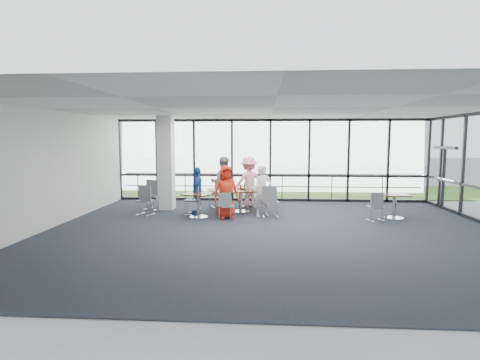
# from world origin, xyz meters

# --- Properties ---
(floor) EXTENTS (12.00, 10.00, 0.02)m
(floor) POSITION_xyz_m (0.00, 0.00, -0.01)
(floor) COLOR #20232F
(floor) RESTS_ON ground
(ceiling) EXTENTS (12.00, 10.00, 0.04)m
(ceiling) POSITION_xyz_m (0.00, 0.00, 3.20)
(ceiling) COLOR white
(ceiling) RESTS_ON ground
(wall_left) EXTENTS (0.10, 10.00, 3.20)m
(wall_left) POSITION_xyz_m (-6.00, 0.00, 1.60)
(wall_left) COLOR silver
(wall_left) RESTS_ON ground
(wall_front) EXTENTS (12.00, 0.10, 3.20)m
(wall_front) POSITION_xyz_m (0.00, -5.00, 1.60)
(wall_front) COLOR silver
(wall_front) RESTS_ON ground
(curtain_wall_back) EXTENTS (12.00, 0.10, 3.20)m
(curtain_wall_back) POSITION_xyz_m (0.00, 5.00, 1.60)
(curtain_wall_back) COLOR white
(curtain_wall_back) RESTS_ON ground
(exit_door) EXTENTS (0.12, 1.60, 2.10)m
(exit_door) POSITION_xyz_m (6.00, 3.75, 1.05)
(exit_door) COLOR black
(exit_door) RESTS_ON ground
(structural_column) EXTENTS (0.50, 0.50, 3.20)m
(structural_column) POSITION_xyz_m (-3.60, 3.00, 1.60)
(structural_column) COLOR white
(structural_column) RESTS_ON ground
(apron) EXTENTS (80.00, 70.00, 0.02)m
(apron) POSITION_xyz_m (0.00, 10.00, -0.02)
(apron) COLOR slate
(apron) RESTS_ON ground
(grass_strip) EXTENTS (80.00, 5.00, 0.01)m
(grass_strip) POSITION_xyz_m (0.00, 8.00, 0.01)
(grass_strip) COLOR #355F1D
(grass_strip) RESTS_ON ground
(hangar_main) EXTENTS (24.00, 10.00, 6.00)m
(hangar_main) POSITION_xyz_m (4.00, 32.00, 3.00)
(hangar_main) COLOR silver
(hangar_main) RESTS_ON ground
(hangar_aux) EXTENTS (10.00, 6.00, 4.00)m
(hangar_aux) POSITION_xyz_m (-18.00, 28.00, 2.00)
(hangar_aux) COLOR silver
(hangar_aux) RESTS_ON ground
(guard_rail) EXTENTS (12.00, 0.06, 0.06)m
(guard_rail) POSITION_xyz_m (0.00, 5.60, 0.50)
(guard_rail) COLOR #2D2D33
(guard_rail) RESTS_ON ground
(main_table) EXTENTS (2.29, 1.65, 0.75)m
(main_table) POSITION_xyz_m (-1.01, 2.63, 0.64)
(main_table) COLOR #3A180E
(main_table) RESTS_ON ground
(side_table_left) EXTENTS (1.06, 1.06, 0.75)m
(side_table_left) POSITION_xyz_m (-2.24, 1.64, 0.62)
(side_table_left) COLOR #3A180E
(side_table_left) RESTS_ON ground
(side_table_right) EXTENTS (0.76, 0.76, 0.75)m
(side_table_right) POSITION_xyz_m (3.72, 1.87, 0.61)
(side_table_right) COLOR #3A180E
(side_table_right) RESTS_ON ground
(diner_near_left) EXTENTS (0.93, 0.78, 1.62)m
(diner_near_left) POSITION_xyz_m (-1.39, 1.57, 0.81)
(diner_near_left) COLOR red
(diner_near_left) RESTS_ON ground
(diner_near_right) EXTENTS (0.71, 0.65, 1.60)m
(diner_near_right) POSITION_xyz_m (-0.27, 1.98, 0.80)
(diner_near_right) COLOR white
(diner_near_right) RESTS_ON ground
(diner_far_left) EXTENTS (0.93, 0.63, 1.80)m
(diner_far_left) POSITION_xyz_m (-1.68, 3.34, 0.90)
(diner_far_left) COLOR gray
(diner_far_left) RESTS_ON ground
(diner_far_right) EXTENTS (1.30, 1.04, 1.80)m
(diner_far_right) POSITION_xyz_m (-0.78, 3.64, 0.90)
(diner_far_right) COLOR pink
(diner_far_right) RESTS_ON ground
(diner_end) EXTENTS (0.57, 0.93, 1.52)m
(diner_end) POSITION_xyz_m (-2.38, 2.21, 0.76)
(diner_end) COLOR #234DA5
(diner_end) RESTS_ON ground
(chair_main_nl) EXTENTS (0.49, 0.49, 0.81)m
(chair_main_nl) POSITION_xyz_m (-1.34, 1.40, 0.41)
(chair_main_nl) COLOR slate
(chair_main_nl) RESTS_ON ground
(chair_main_nr) EXTENTS (0.54, 0.54, 0.97)m
(chair_main_nr) POSITION_xyz_m (-0.04, 1.84, 0.49)
(chair_main_nr) COLOR slate
(chair_main_nr) RESTS_ON ground
(chair_main_fl) EXTENTS (0.58, 0.58, 0.89)m
(chair_main_fl) POSITION_xyz_m (-1.88, 3.49, 0.45)
(chair_main_fl) COLOR slate
(chair_main_fl) RESTS_ON ground
(chair_main_fr) EXTENTS (0.54, 0.54, 0.82)m
(chair_main_fr) POSITION_xyz_m (-0.85, 3.75, 0.41)
(chair_main_fr) COLOR slate
(chair_main_fr) RESTS_ON ground
(chair_main_end) EXTENTS (0.46, 0.46, 0.92)m
(chair_main_end) POSITION_xyz_m (-2.53, 2.11, 0.46)
(chair_main_end) COLOR slate
(chair_main_end) RESTS_ON ground
(chair_spare_la) EXTENTS (0.57, 0.57, 0.93)m
(chair_spare_la) POSITION_xyz_m (-4.00, 1.88, 0.47)
(chair_spare_la) COLOR slate
(chair_spare_la) RESTS_ON ground
(chair_spare_lb) EXTENTS (0.63, 0.63, 0.98)m
(chair_spare_lb) POSITION_xyz_m (-4.05, 2.85, 0.49)
(chair_spare_lb) COLOR slate
(chair_spare_lb) RESTS_ON ground
(chair_spare_r) EXTENTS (0.51, 0.51, 0.86)m
(chair_spare_r) POSITION_xyz_m (3.07, 1.43, 0.43)
(chair_spare_r) COLOR slate
(chair_spare_r) RESTS_ON ground
(plate_nl) EXTENTS (0.25, 0.25, 0.01)m
(plate_nl) POSITION_xyz_m (-1.45, 2.11, 0.76)
(plate_nl) COLOR white
(plate_nl) RESTS_ON main_table
(plate_nr) EXTENTS (0.28, 0.28, 0.01)m
(plate_nr) POSITION_xyz_m (-0.36, 2.44, 0.76)
(plate_nr) COLOR white
(plate_nr) RESTS_ON main_table
(plate_fl) EXTENTS (0.27, 0.27, 0.01)m
(plate_fl) POSITION_xyz_m (-1.61, 2.82, 0.76)
(plate_fl) COLOR white
(plate_fl) RESTS_ON main_table
(plate_fr) EXTENTS (0.26, 0.26, 0.01)m
(plate_fr) POSITION_xyz_m (-0.61, 3.13, 0.76)
(plate_fr) COLOR white
(plate_fr) RESTS_ON main_table
(plate_end) EXTENTS (0.28, 0.28, 0.01)m
(plate_end) POSITION_xyz_m (-1.85, 2.35, 0.76)
(plate_end) COLOR white
(plate_end) RESTS_ON main_table
(tumbler_a) EXTENTS (0.06, 0.06, 0.13)m
(tumbler_a) POSITION_xyz_m (-1.16, 2.33, 0.81)
(tumbler_a) COLOR white
(tumbler_a) RESTS_ON main_table
(tumbler_b) EXTENTS (0.06, 0.06, 0.13)m
(tumbler_b) POSITION_xyz_m (-0.67, 2.46, 0.81)
(tumbler_b) COLOR white
(tumbler_b) RESTS_ON main_table
(tumbler_c) EXTENTS (0.07, 0.07, 0.14)m
(tumbler_c) POSITION_xyz_m (-1.04, 2.93, 0.82)
(tumbler_c) COLOR white
(tumbler_c) RESTS_ON main_table
(tumbler_d) EXTENTS (0.07, 0.07, 0.15)m
(tumbler_d) POSITION_xyz_m (-1.65, 2.26, 0.82)
(tumbler_d) COLOR white
(tumbler_d) RESTS_ON main_table
(menu_a) EXTENTS (0.35, 0.33, 0.00)m
(menu_a) POSITION_xyz_m (-1.02, 2.15, 0.75)
(menu_a) COLOR beige
(menu_a) RESTS_ON main_table
(menu_b) EXTENTS (0.32, 0.27, 0.00)m
(menu_b) POSITION_xyz_m (-0.13, 2.54, 0.75)
(menu_b) COLOR beige
(menu_b) RESTS_ON main_table
(menu_c) EXTENTS (0.38, 0.35, 0.00)m
(menu_c) POSITION_xyz_m (-0.94, 3.04, 0.75)
(menu_c) COLOR beige
(menu_c) RESTS_ON main_table
(condiment_caddy) EXTENTS (0.10, 0.07, 0.04)m
(condiment_caddy) POSITION_xyz_m (-0.96, 2.64, 0.77)
(condiment_caddy) COLOR black
(condiment_caddy) RESTS_ON main_table
(ketchup_bottle) EXTENTS (0.06, 0.06, 0.18)m
(ketchup_bottle) POSITION_xyz_m (-1.00, 2.64, 0.84)
(ketchup_bottle) COLOR #A8171F
(ketchup_bottle) RESTS_ON main_table
(green_bottle) EXTENTS (0.05, 0.05, 0.20)m
(green_bottle) POSITION_xyz_m (-0.89, 2.68, 0.85)
(green_bottle) COLOR #1F7730
(green_bottle) RESTS_ON main_table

